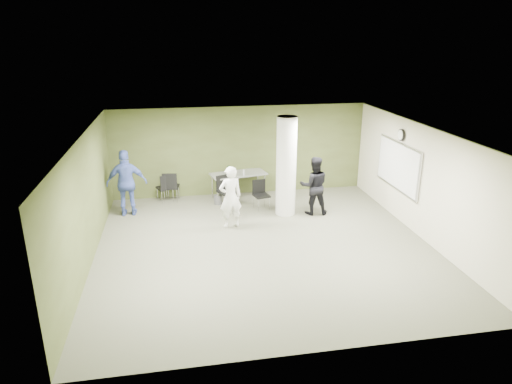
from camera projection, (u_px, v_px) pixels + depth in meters
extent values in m
plane|color=#535442|center=(265.00, 246.00, 11.11)|extent=(8.00, 8.00, 0.00)
plane|color=white|center=(265.00, 133.00, 10.19)|extent=(8.00, 8.00, 0.00)
cube|color=#464E25|center=(240.00, 151.00, 14.36)|extent=(8.00, 2.80, 0.02)
cube|color=#464E25|center=(86.00, 202.00, 9.98)|extent=(0.02, 8.00, 2.80)
cube|color=beige|center=(423.00, 182.00, 11.31)|extent=(0.02, 8.00, 2.80)
cylinder|color=silver|center=(286.00, 166.00, 12.67)|extent=(0.56, 0.56, 2.80)
cube|color=silver|center=(398.00, 166.00, 12.38)|extent=(0.04, 2.30, 1.30)
cube|color=white|center=(397.00, 166.00, 12.38)|extent=(0.02, 2.20, 1.20)
cylinder|color=black|center=(401.00, 135.00, 12.10)|extent=(0.05, 0.32, 0.32)
cylinder|color=white|center=(400.00, 135.00, 12.10)|extent=(0.02, 0.26, 0.26)
cube|color=gray|center=(238.00, 174.00, 14.11)|extent=(1.81, 1.07, 0.04)
cylinder|color=silver|center=(218.00, 192.00, 13.72)|extent=(0.04, 0.04, 0.77)
cylinder|color=silver|center=(265.00, 186.00, 14.25)|extent=(0.04, 0.04, 0.77)
cylinder|color=silver|center=(212.00, 186.00, 14.24)|extent=(0.04, 0.04, 0.77)
cylinder|color=silver|center=(258.00, 181.00, 14.77)|extent=(0.04, 0.04, 0.77)
cylinder|color=#164219|center=(229.00, 170.00, 14.02)|extent=(0.07, 0.07, 0.25)
cylinder|color=#B2B2B7|center=(244.00, 173.00, 13.87)|extent=(0.06, 0.06, 0.18)
cylinder|color=#4C4C4C|center=(218.00, 200.00, 13.79)|extent=(0.24, 0.24, 0.28)
cube|color=black|center=(171.00, 187.00, 13.98)|extent=(0.53, 0.53, 0.05)
cube|color=black|center=(170.00, 181.00, 13.70)|extent=(0.45, 0.11, 0.46)
cylinder|color=silver|center=(179.00, 192.00, 14.25)|extent=(0.02, 0.02, 0.44)
cylinder|color=silver|center=(166.00, 192.00, 14.24)|extent=(0.02, 0.02, 0.44)
cylinder|color=silver|center=(177.00, 196.00, 13.88)|extent=(0.02, 0.02, 0.44)
cylinder|color=silver|center=(164.00, 196.00, 13.87)|extent=(0.02, 0.02, 0.44)
cube|color=black|center=(165.00, 188.00, 13.96)|extent=(0.57, 0.57, 0.05)
cube|color=black|center=(167.00, 182.00, 13.72)|extent=(0.40, 0.20, 0.43)
cylinder|color=silver|center=(168.00, 192.00, 14.27)|extent=(0.02, 0.02, 0.41)
cylinder|color=silver|center=(157.00, 194.00, 14.08)|extent=(0.02, 0.02, 0.41)
cylinder|color=silver|center=(173.00, 195.00, 13.98)|extent=(0.02, 0.02, 0.41)
cylinder|color=silver|center=(162.00, 197.00, 13.80)|extent=(0.02, 0.02, 0.41)
cube|color=black|center=(226.00, 192.00, 13.56)|extent=(0.60, 0.60, 0.05)
cube|color=black|center=(223.00, 182.00, 13.64)|extent=(0.41, 0.21, 0.44)
cylinder|color=silver|center=(224.00, 202.00, 13.39)|extent=(0.02, 0.02, 0.43)
cylinder|color=silver|center=(235.00, 200.00, 13.58)|extent=(0.02, 0.02, 0.43)
cylinder|color=silver|center=(218.00, 198.00, 13.68)|extent=(0.02, 0.02, 0.43)
cylinder|color=silver|center=(229.00, 196.00, 13.88)|extent=(0.02, 0.02, 0.43)
cube|color=black|center=(261.00, 196.00, 13.32)|extent=(0.51, 0.51, 0.05)
cube|color=black|center=(259.00, 186.00, 13.41)|extent=(0.40, 0.13, 0.42)
cylinder|color=silver|center=(258.00, 205.00, 13.17)|extent=(0.02, 0.02, 0.40)
cylinder|color=silver|center=(269.00, 204.00, 13.31)|extent=(0.02, 0.02, 0.40)
cylinder|color=silver|center=(254.00, 202.00, 13.48)|extent=(0.02, 0.02, 0.40)
cylinder|color=silver|center=(264.00, 200.00, 13.61)|extent=(0.02, 0.02, 0.40)
imported|color=white|center=(230.00, 197.00, 11.95)|extent=(0.68, 0.52, 1.68)
imported|color=black|center=(314.00, 186.00, 12.85)|extent=(0.89, 0.74, 1.68)
imported|color=#475BB0|center=(127.00, 183.00, 12.73)|extent=(1.11, 0.46, 1.89)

